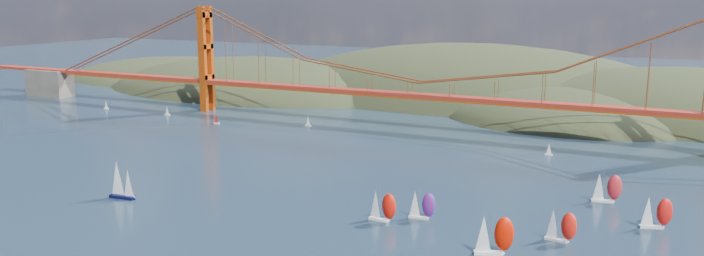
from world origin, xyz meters
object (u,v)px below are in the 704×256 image
object	(u,v)px
racer_4	(656,212)
racer_1	(493,234)
racer_3	(606,187)
racer_rwb	(421,205)
sloop_navy	(121,180)
racer_2	(560,225)
racer_0	(382,206)

from	to	relation	value
racer_4	racer_1	bearing A→B (deg)	-152.03
racer_3	racer_1	bearing A→B (deg)	-119.50
racer_4	racer_rwb	bearing A→B (deg)	179.16
racer_1	racer_4	world-z (taller)	racer_1
racer_4	racer_rwb	size ratio (longest dim) A/B	1.09
sloop_navy	racer_3	world-z (taller)	sloop_navy
racer_2	racer_rwb	distance (m)	37.87
racer_0	racer_rwb	size ratio (longest dim) A/B	1.08
racer_rwb	racer_0	bearing A→B (deg)	-150.07
racer_0	racer_4	world-z (taller)	racer_4
racer_3	racer_rwb	xyz separation A→B (m)	(-44.76, -38.76, -0.51)
sloop_navy	racer_0	distance (m)	82.07
racer_1	racer_2	world-z (taller)	racer_1
racer_3	racer_2	bearing A→B (deg)	-109.70
racer_2	racer_4	world-z (taller)	racer_4
racer_rwb	racer_3	bearing A→B (deg)	35.35
racer_4	racer_0	bearing A→B (deg)	-178.28
racer_1	racer_3	distance (m)	59.82
racer_rwb	racer_1	bearing A→B (deg)	-40.98
racer_0	racer_rwb	xyz separation A→B (m)	(9.20, 6.55, -0.31)
sloop_navy	racer_rwb	distance (m)	92.44
racer_4	racer_3	bearing A→B (deg)	108.06
racer_0	racer_1	distance (m)	35.68
racer_2	racer_3	bearing A→B (deg)	88.51
racer_2	racer_4	distance (m)	30.21
racer_3	racer_rwb	distance (m)	59.21
racer_0	racer_4	bearing A→B (deg)	26.91
sloop_navy	racer_3	xyz separation A→B (m)	(134.61, 60.44, -1.07)
racer_2	racer_rwb	size ratio (longest dim) A/B	1.05
racer_4	racer_2	bearing A→B (deg)	-154.47
racer_1	racer_0	bearing A→B (deg)	140.95
racer_2	sloop_navy	bearing A→B (deg)	-162.70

